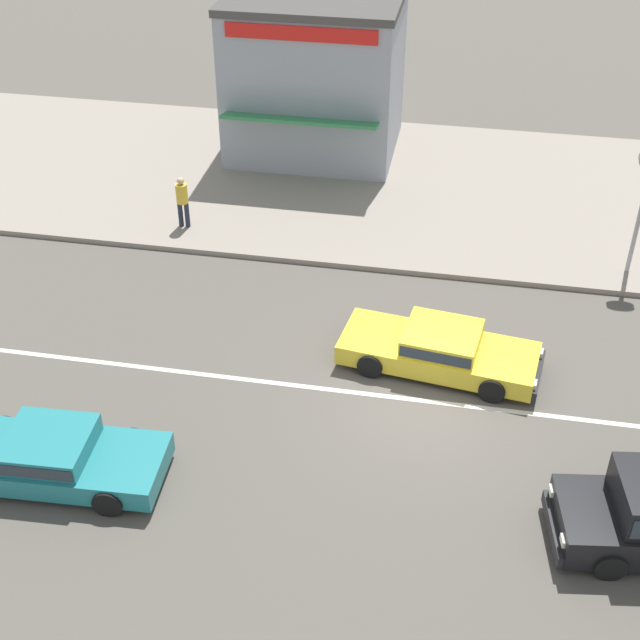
{
  "coord_description": "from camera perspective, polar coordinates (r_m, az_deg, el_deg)",
  "views": [
    {
      "loc": [
        0.54,
        -15.38,
        13.1
      ],
      "look_at": [
        -2.61,
        1.55,
        0.8
      ],
      "focal_mm": 50.0,
      "sensor_mm": 36.0,
      "label": 1
    }
  ],
  "objects": [
    {
      "name": "pedestrian_mid_kerb",
      "position": [
        26.17,
        -8.81,
        7.7
      ],
      "size": [
        0.34,
        0.34,
        1.57
      ],
      "color": "#232838",
      "rests_on": "kerb_strip"
    },
    {
      "name": "lane_centre_stripe",
      "position": [
        20.21,
        6.5,
        -5.14
      ],
      "size": [
        50.4,
        0.14,
        0.01
      ],
      "primitive_type": "cube",
      "color": "silver",
      "rests_on": "ground"
    },
    {
      "name": "ground_plane",
      "position": [
        20.21,
        6.5,
        -5.15
      ],
      "size": [
        160.0,
        160.0,
        0.0
      ],
      "primitive_type": "plane",
      "color": "#544F47"
    },
    {
      "name": "kerb_strip",
      "position": [
        28.68,
        8.38,
        8.13
      ],
      "size": [
        68.0,
        10.0,
        0.15
      ],
      "primitive_type": "cube",
      "color": "gray",
      "rests_on": "ground"
    },
    {
      "name": "sedan_teal_1",
      "position": [
        18.8,
        -16.8,
        -8.32
      ],
      "size": [
        4.65,
        2.08,
        1.06
      ],
      "color": "teal",
      "rests_on": "ground"
    },
    {
      "name": "shopfront_corner_warung",
      "position": [
        30.23,
        -0.3,
        15.48
      ],
      "size": [
        5.52,
        5.4,
        5.16
      ],
      "color": "#999EA8",
      "rests_on": "kerb_strip"
    },
    {
      "name": "sedan_yellow_5",
      "position": [
        20.88,
        7.71,
        -1.84
      ],
      "size": [
        4.84,
        2.3,
        1.06
      ],
      "color": "yellow",
      "rests_on": "ground"
    }
  ]
}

